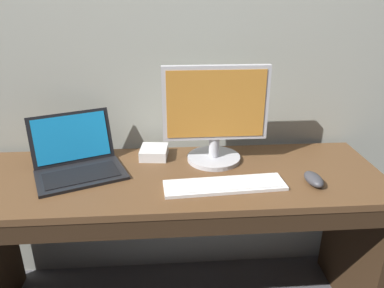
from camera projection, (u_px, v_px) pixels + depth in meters
name	position (u px, v px, depth m)	size (l,w,h in m)	color
desk	(176.00, 222.00, 1.65)	(1.79, 0.58, 0.76)	brown
laptop_black	(77.00, 160.00, 1.59)	(0.45, 0.42, 0.23)	black
external_monitor	(215.00, 116.00, 1.61)	(0.46, 0.24, 0.44)	#B7B7BC
wired_keyboard	(225.00, 185.00, 1.47)	(0.49, 0.16, 0.02)	white
computer_mouse	(314.00, 179.00, 1.49)	(0.06, 0.12, 0.04)	#38383D
external_drive_box	(154.00, 152.00, 1.73)	(0.12, 0.14, 0.05)	silver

